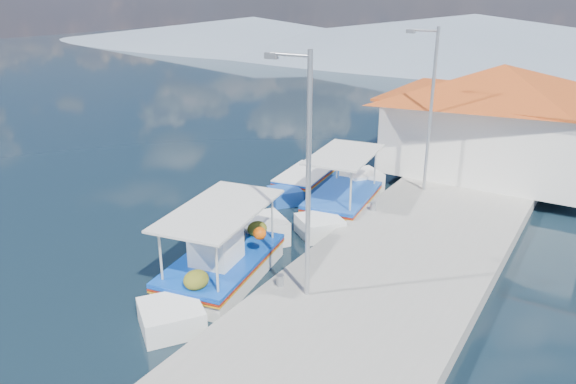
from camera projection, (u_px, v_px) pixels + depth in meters
The scene contains 9 objects.
ground at pixel (120, 296), 14.52m from camera, with size 160.00×160.00×0.00m, color black.
quay at pixel (411, 254), 16.30m from camera, with size 5.00×44.00×0.50m, color gray.
bollards at pixel (337, 235), 16.60m from camera, with size 0.20×17.20×0.30m.
main_caique at pixel (224, 263), 15.28m from camera, with size 2.89×7.15×2.39m.
caique_green_canopy at pixel (344, 201), 20.02m from camera, with size 2.50×6.54×2.46m.
caique_blue_hull at pixel (306, 181), 22.47m from camera, with size 2.03×5.49×0.98m.
harbor_building at pixel (498, 116), 22.44m from camera, with size 10.49×10.49×4.40m.
lamp_post_near at pixel (305, 167), 12.54m from camera, with size 1.21×0.14×6.00m.
lamp_post_far at pixel (429, 102), 19.71m from camera, with size 1.21×0.14×6.00m.
Camera 1 is at (10.46, -8.38, 7.68)m, focal length 33.89 mm.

